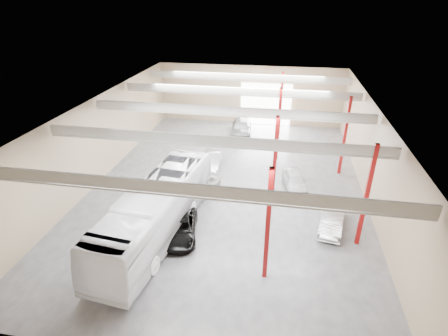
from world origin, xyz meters
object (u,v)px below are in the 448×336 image
(car_right_near, at_px, (332,219))
(car_row_b, at_px, (212,160))
(coach_bus, at_px, (157,210))
(car_row_c, at_px, (241,128))
(black_sedan, at_px, (180,228))
(car_right_far, at_px, (295,180))
(car_row_a, at_px, (199,187))

(car_right_near, bearing_deg, car_row_b, 152.77)
(coach_bus, bearing_deg, car_row_c, 87.37)
(car_row_b, distance_m, car_right_near, 12.64)
(black_sedan, relative_size, car_row_b, 1.09)
(car_right_far, bearing_deg, coach_bus, -149.14)
(car_row_a, relative_size, car_right_near, 1.12)
(car_row_b, distance_m, car_right_far, 7.91)
(car_right_far, bearing_deg, car_row_c, 107.26)
(coach_bus, distance_m, car_row_b, 10.56)
(car_row_c, relative_size, car_right_far, 1.32)
(car_row_b, xyz_separation_m, car_row_c, (1.57, 8.85, 0.09))
(car_row_a, xyz_separation_m, car_row_b, (0.00, 5.20, -0.10))
(coach_bus, distance_m, car_row_c, 19.51)
(coach_bus, height_order, car_right_far, coach_bus)
(car_row_c, bearing_deg, car_row_b, -105.31)
(car_row_a, distance_m, car_right_far, 7.96)
(coach_bus, relative_size, car_right_near, 3.17)
(car_row_a, distance_m, car_row_c, 14.14)
(car_right_near, distance_m, car_right_far, 5.77)
(car_row_b, relative_size, car_right_far, 1.04)
(black_sedan, relative_size, car_right_near, 1.10)
(coach_bus, height_order, car_row_b, coach_bus)
(coach_bus, xyz_separation_m, car_row_a, (1.50, 5.18, -1.05))
(coach_bus, relative_size, black_sedan, 2.87)
(car_row_a, relative_size, car_row_c, 0.86)
(car_right_near, xyz_separation_m, car_right_far, (-2.50, 5.20, 0.01))
(coach_bus, xyz_separation_m, car_row_c, (3.07, 19.23, -1.06))
(car_row_b, height_order, car_right_far, car_row_b)
(black_sedan, height_order, car_row_a, car_row_a)
(car_row_a, xyz_separation_m, car_right_far, (7.50, 2.68, -0.10))
(car_row_c, bearing_deg, car_right_far, -67.72)
(black_sedan, height_order, car_row_c, car_row_c)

